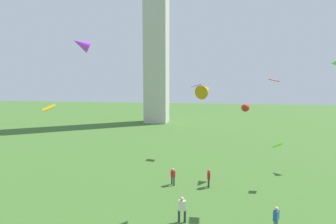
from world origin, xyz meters
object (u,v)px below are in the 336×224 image
(person_0, at_px, (182,208))
(person_2, at_px, (173,175))
(kite_flying_0, at_px, (245,106))
(monument_obelisk, at_px, (156,15))
(kite_flying_1, at_px, (197,86))
(kite_flying_4, at_px, (81,44))
(kite_flying_7, at_px, (274,80))
(person_4, at_px, (209,177))
(kite_flying_6, at_px, (49,108))
(person_5, at_px, (276,218))
(kite_flying_5, at_px, (205,90))
(kite_flying_2, at_px, (278,145))
(kite_flying_3, at_px, (335,63))

(person_0, distance_m, person_2, 6.39)
(person_0, height_order, kite_flying_0, kite_flying_0)
(monument_obelisk, bearing_deg, person_0, -75.63)
(kite_flying_0, relative_size, kite_flying_1, 1.15)
(kite_flying_4, relative_size, kite_flying_7, 2.04)
(person_4, relative_size, kite_flying_6, 1.56)
(kite_flying_1, xyz_separation_m, kite_flying_6, (-9.68, -16.41, -1.50))
(person_5, relative_size, kite_flying_6, 1.55)
(kite_flying_5, bearing_deg, kite_flying_0, -93.19)
(kite_flying_0, height_order, kite_flying_5, kite_flying_5)
(person_2, height_order, kite_flying_2, kite_flying_2)
(kite_flying_1, height_order, kite_flying_5, kite_flying_5)
(kite_flying_2, bearing_deg, kite_flying_4, 179.21)
(person_0, bearing_deg, kite_flying_1, 84.80)
(kite_flying_0, bearing_deg, kite_flying_2, -31.17)
(kite_flying_5, bearing_deg, kite_flying_6, 35.06)
(person_0, bearing_deg, person_2, 98.61)
(kite_flying_7, bearing_deg, kite_flying_4, -88.20)
(person_5, xyz_separation_m, kite_flying_5, (-4.56, 2.70, 7.88))
(person_2, xyz_separation_m, kite_flying_4, (-7.39, -2.26, 11.67))
(person_4, xyz_separation_m, person_5, (4.22, -6.37, -0.01))
(kite_flying_1, distance_m, kite_flying_7, 14.21)
(person_0, relative_size, kite_flying_0, 1.21)
(person_0, relative_size, kite_flying_6, 1.65)
(monument_obelisk, relative_size, person_4, 29.84)
(person_4, distance_m, kite_flying_4, 15.93)
(person_4, bearing_deg, person_0, 167.44)
(kite_flying_0, distance_m, kite_flying_6, 17.55)
(kite_flying_0, xyz_separation_m, kite_flying_4, (-14.04, -5.81, 5.49))
(kite_flying_2, relative_size, kite_flying_5, 0.43)
(kite_flying_0, relative_size, kite_flying_5, 0.79)
(person_0, xyz_separation_m, person_2, (-1.55, 6.19, -0.11))
(kite_flying_2, xyz_separation_m, kite_flying_6, (-17.47, -6.92, 3.72))
(kite_flying_3, bearing_deg, kite_flying_2, 21.92)
(kite_flying_7, bearing_deg, person_5, -5.48)
(kite_flying_5, bearing_deg, person_5, 173.54)
(kite_flying_0, bearing_deg, kite_flying_3, 40.77)
(kite_flying_6, bearing_deg, monument_obelisk, 64.59)
(person_0, bearing_deg, monument_obelisk, 98.90)
(kite_flying_1, bearing_deg, monument_obelisk, -65.18)
(kite_flying_2, bearing_deg, kite_flying_3, 34.49)
(kite_flying_4, bearing_deg, kite_flying_0, 82.98)
(kite_flying_4, height_order, kite_flying_7, kite_flying_4)
(kite_flying_1, relative_size, kite_flying_2, 1.58)
(monument_obelisk, bearing_deg, person_5, -68.68)
(person_5, bearing_deg, person_0, -59.36)
(kite_flying_2, distance_m, kite_flying_7, 6.64)
(person_0, height_order, kite_flying_3, kite_flying_3)
(person_0, relative_size, kite_flying_3, 1.44)
(kite_flying_1, bearing_deg, person_0, 92.67)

